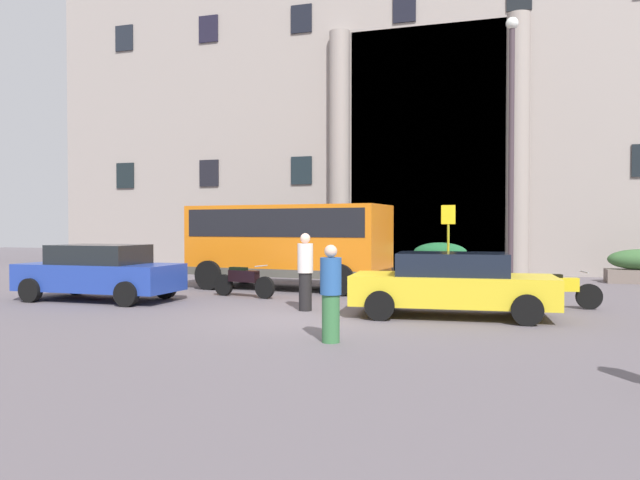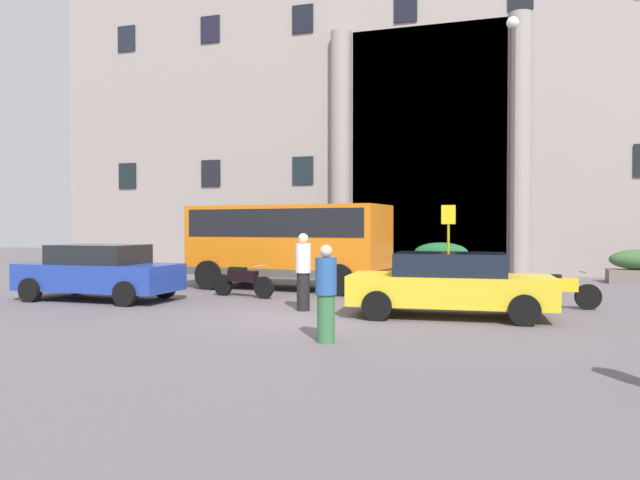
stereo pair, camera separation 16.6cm
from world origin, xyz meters
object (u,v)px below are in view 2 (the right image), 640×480
at_px(pedestrian_man_crossing, 303,271).
at_px(hedge_planter_east, 355,256).
at_px(orange_minibus, 288,239).
at_px(hedge_planter_entrance_right, 441,262).
at_px(motorcycle_near_kerb, 555,290).
at_px(scooter_by_planter, 110,275).
at_px(hedge_planter_west, 238,256).
at_px(pedestrian_woman_dark_dress, 326,293).
at_px(parked_estate_mid, 99,272).
at_px(bus_stop_sign, 448,237).
at_px(parked_hatchback_near, 450,284).
at_px(motorcycle_far_end, 242,280).
at_px(lamppost_plaza_centre, 512,132).

bearing_deg(pedestrian_man_crossing, hedge_planter_east, -28.46).
bearing_deg(orange_minibus, hedge_planter_entrance_right, 54.66).
distance_m(motorcycle_near_kerb, scooter_by_planter, 12.59).
relative_size(hedge_planter_west, hedge_planter_entrance_right, 0.74).
distance_m(hedge_planter_east, pedestrian_woman_dark_dress, 12.88).
distance_m(parked_estate_mid, scooter_by_planter, 2.46).
distance_m(bus_stop_sign, parked_hatchback_near, 6.31).
xyz_separation_m(bus_stop_sign, parked_hatchback_near, (0.67, -6.21, -0.91)).
distance_m(hedge_planter_west, motorcycle_far_end, 8.60).
height_order(parked_estate_mid, motorcycle_near_kerb, parked_estate_mid).
height_order(hedge_planter_entrance_right, scooter_by_planter, hedge_planter_entrance_right).
height_order(parked_estate_mid, parked_hatchback_near, parked_estate_mid).
distance_m(scooter_by_planter, lamppost_plaza_centre, 13.47).
relative_size(hedge_planter_east, lamppost_plaza_centre, 0.21).
xyz_separation_m(bus_stop_sign, hedge_planter_east, (-3.77, 2.85, -0.82)).
bearing_deg(motorcycle_far_end, hedge_planter_east, 92.16).
height_order(hedge_planter_entrance_right, motorcycle_near_kerb, hedge_planter_entrance_right).
bearing_deg(hedge_planter_east, lamppost_plaza_centre, -15.97).
distance_m(hedge_planter_west, parked_hatchback_near, 13.65).
distance_m(parked_hatchback_near, lamppost_plaza_centre, 8.67).
bearing_deg(motorcycle_near_kerb, orange_minibus, 151.62).
xyz_separation_m(bus_stop_sign, hedge_planter_west, (-8.98, 3.45, -0.91)).
bearing_deg(hedge_planter_east, pedestrian_woman_dark_dress, -77.67).
bearing_deg(hedge_planter_east, hedge_planter_west, 173.44).
distance_m(hedge_planter_east, scooter_by_planter, 9.02).
distance_m(bus_stop_sign, lamppost_plaza_centre, 4.07).
bearing_deg(parked_estate_mid, pedestrian_woman_dark_dress, -26.40).
relative_size(hedge_planter_entrance_right, lamppost_plaza_centre, 0.23).
distance_m(parked_hatchback_near, pedestrian_woman_dark_dress, 3.91).
height_order(bus_stop_sign, hedge_planter_west, bus_stop_sign).
xyz_separation_m(orange_minibus, pedestrian_man_crossing, (2.06, -4.39, -0.65)).
xyz_separation_m(motorcycle_far_end, pedestrian_woman_dark_dress, (4.15, -5.48, 0.37)).
bearing_deg(motorcycle_near_kerb, pedestrian_woman_dark_dress, -136.76).
bearing_deg(pedestrian_woman_dark_dress, bus_stop_sign, 141.94).
bearing_deg(lamppost_plaza_centre, parked_hatchback_near, -99.32).
bearing_deg(lamppost_plaza_centre, parked_estate_mid, -144.78).
xyz_separation_m(hedge_planter_west, parked_estate_mid, (0.54, -9.51, 0.04)).
bearing_deg(motorcycle_far_end, pedestrian_man_crossing, -25.37).
relative_size(hedge_planter_west, pedestrian_man_crossing, 0.84).
bearing_deg(scooter_by_planter, hedge_planter_east, 46.25).
xyz_separation_m(bus_stop_sign, hedge_planter_entrance_right, (-0.57, 2.97, -0.97)).
distance_m(scooter_by_planter, pedestrian_man_crossing, 7.41).
xyz_separation_m(bus_stop_sign, pedestrian_woman_dark_dress, (-1.02, -9.73, -0.79)).
height_order(bus_stop_sign, motorcycle_far_end, bus_stop_sign).
height_order(hedge_planter_entrance_right, motorcycle_far_end, hedge_planter_entrance_right).
xyz_separation_m(orange_minibus, motorcycle_near_kerb, (7.62, -2.34, -1.10)).
bearing_deg(lamppost_plaza_centre, hedge_planter_east, 164.03).
height_order(parked_hatchback_near, pedestrian_woman_dark_dress, pedestrian_woman_dark_dress).
bearing_deg(orange_minibus, hedge_planter_west, 133.98).
relative_size(orange_minibus, pedestrian_man_crossing, 3.53).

